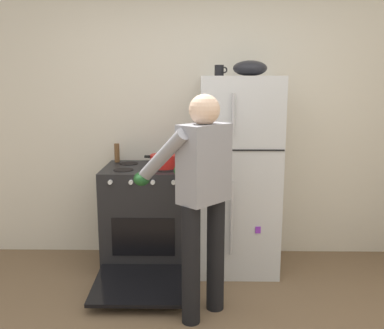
% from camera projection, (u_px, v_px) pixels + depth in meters
% --- Properties ---
extents(kitchen_wall_back, '(6.00, 0.10, 2.70)m').
position_uv_depth(kitchen_wall_back, '(197.00, 116.00, 4.10)').
color(kitchen_wall_back, silver).
rests_on(kitchen_wall_back, ground).
extents(refrigerator, '(0.68, 0.72, 1.72)m').
position_uv_depth(refrigerator, '(238.00, 174.00, 3.82)').
color(refrigerator, silver).
rests_on(refrigerator, ground).
extents(stove_range, '(0.76, 1.23, 0.93)m').
position_uv_depth(stove_range, '(147.00, 218.00, 3.89)').
color(stove_range, black).
rests_on(stove_range, ground).
extents(person_cook, '(0.70, 0.73, 1.60)m').
position_uv_depth(person_cook, '(200.00, 187.00, 2.98)').
color(person_cook, black).
rests_on(person_cook, ground).
extents(red_pot, '(0.34, 0.24, 0.11)m').
position_uv_depth(red_pot, '(164.00, 161.00, 3.76)').
color(red_pot, red).
rests_on(red_pot, stove_range).
extents(coffee_mug, '(0.11, 0.08, 0.10)m').
position_uv_depth(coffee_mug, '(219.00, 71.00, 3.70)').
color(coffee_mug, black).
rests_on(coffee_mug, refrigerator).
extents(pepper_mill, '(0.05, 0.05, 0.17)m').
position_uv_depth(pepper_mill, '(117.00, 153.00, 4.00)').
color(pepper_mill, brown).
rests_on(pepper_mill, stove_range).
extents(mixing_bowl, '(0.29, 0.29, 0.13)m').
position_uv_depth(mixing_bowl, '(250.00, 68.00, 3.64)').
color(mixing_bowl, black).
rests_on(mixing_bowl, refrigerator).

